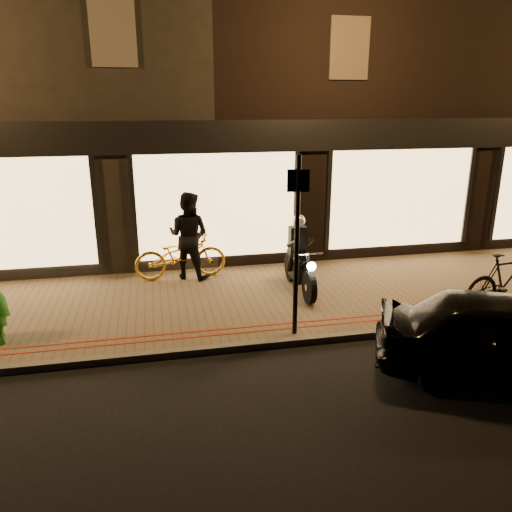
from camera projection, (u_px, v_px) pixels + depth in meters
The scene contains 10 objects.
ground at pixel (251, 351), 8.14m from camera, with size 90.00×90.00×0.00m, color black.
sidewalk at pixel (232, 301), 9.99m from camera, with size 50.00×4.00×0.12m, color brown.
kerb_stone at pixel (250, 346), 8.17m from camera, with size 50.00×0.14×0.12m, color #59544C.
red_kerb_lines at pixel (245, 329), 8.62m from camera, with size 50.00×0.26×0.01m.
building_row at pixel (194, 89), 15.27m from camera, with size 48.00×10.11×8.50m.
motorcycle at pixel (299, 262), 10.23m from camera, with size 0.60×1.94×1.59m.
sign_post at pixel (297, 238), 7.99m from camera, with size 0.35×0.09×3.00m.
bicycle_gold at pixel (181, 255), 10.99m from camera, with size 0.70×2.00×1.05m, color gold.
bicycle_dark at pixel (506, 280), 9.37m from camera, with size 0.52×1.85×1.11m, color black.
person_dark at pixel (189, 235), 10.91m from camera, with size 0.94×0.73×1.93m, color black.
Camera 1 is at (-1.41, -7.17, 3.91)m, focal length 35.00 mm.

